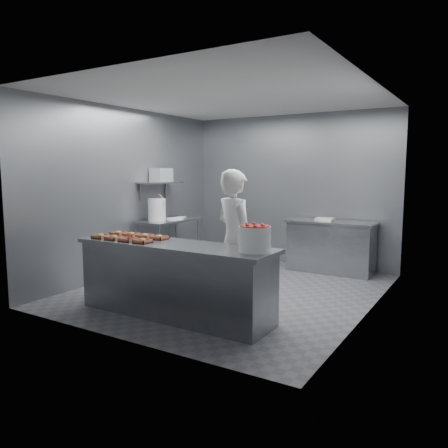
% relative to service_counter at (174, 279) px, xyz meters
% --- Properties ---
extents(floor, '(4.50, 4.50, 0.00)m').
position_rel_service_counter_xyz_m(floor, '(0.00, 1.35, -0.45)').
color(floor, '#4C4C51').
rests_on(floor, ground).
extents(ceiling, '(4.50, 4.50, 0.00)m').
position_rel_service_counter_xyz_m(ceiling, '(0.00, 1.35, 2.35)').
color(ceiling, white).
rests_on(ceiling, wall_back).
extents(wall_back, '(4.00, 0.04, 2.80)m').
position_rel_service_counter_xyz_m(wall_back, '(0.00, 3.60, 0.95)').
color(wall_back, slate).
rests_on(wall_back, ground).
extents(wall_left, '(0.04, 4.50, 2.80)m').
position_rel_service_counter_xyz_m(wall_left, '(-2.00, 1.35, 0.95)').
color(wall_left, slate).
rests_on(wall_left, ground).
extents(wall_right, '(0.04, 4.50, 2.80)m').
position_rel_service_counter_xyz_m(wall_right, '(2.00, 1.35, 0.95)').
color(wall_right, slate).
rests_on(wall_right, ground).
extents(service_counter, '(2.60, 0.70, 0.90)m').
position_rel_service_counter_xyz_m(service_counter, '(0.00, 0.00, 0.00)').
color(service_counter, slate).
rests_on(service_counter, ground).
extents(prep_table, '(0.60, 1.20, 0.90)m').
position_rel_service_counter_xyz_m(prep_table, '(-1.65, 1.95, 0.14)').
color(prep_table, slate).
rests_on(prep_table, ground).
extents(back_counter, '(1.50, 0.60, 0.90)m').
position_rel_service_counter_xyz_m(back_counter, '(0.90, 3.25, -0.00)').
color(back_counter, slate).
rests_on(back_counter, ground).
extents(wall_shelf, '(0.35, 0.90, 0.03)m').
position_rel_service_counter_xyz_m(wall_shelf, '(-1.82, 1.95, 1.10)').
color(wall_shelf, slate).
rests_on(wall_shelf, wall_left).
extents(tray_0, '(0.19, 0.18, 0.06)m').
position_rel_service_counter_xyz_m(tray_0, '(-1.08, -0.16, 0.47)').
color(tray_0, tan).
rests_on(tray_0, service_counter).
extents(tray_1, '(0.19, 0.18, 0.06)m').
position_rel_service_counter_xyz_m(tray_1, '(-0.84, -0.16, 0.47)').
color(tray_1, tan).
rests_on(tray_1, service_counter).
extents(tray_2, '(0.19, 0.18, 0.04)m').
position_rel_service_counter_xyz_m(tray_2, '(-0.59, -0.16, 0.47)').
color(tray_2, tan).
rests_on(tray_2, service_counter).
extents(tray_3, '(0.19, 0.18, 0.06)m').
position_rel_service_counter_xyz_m(tray_3, '(-0.36, -0.16, 0.47)').
color(tray_3, tan).
rests_on(tray_3, service_counter).
extents(tray_4, '(0.19, 0.18, 0.06)m').
position_rel_service_counter_xyz_m(tray_4, '(-1.08, 0.16, 0.47)').
color(tray_4, tan).
rests_on(tray_4, service_counter).
extents(tray_5, '(0.19, 0.18, 0.06)m').
position_rel_service_counter_xyz_m(tray_5, '(-0.84, 0.16, 0.47)').
color(tray_5, tan).
rests_on(tray_5, service_counter).
extents(tray_6, '(0.19, 0.18, 0.06)m').
position_rel_service_counter_xyz_m(tray_6, '(-0.60, 0.16, 0.47)').
color(tray_6, tan).
rests_on(tray_6, service_counter).
extents(tray_7, '(0.19, 0.18, 0.06)m').
position_rel_service_counter_xyz_m(tray_7, '(-0.36, 0.16, 0.47)').
color(tray_7, tan).
rests_on(tray_7, service_counter).
extents(worker, '(0.77, 0.66, 1.79)m').
position_rel_service_counter_xyz_m(worker, '(0.50, 0.60, 0.44)').
color(worker, white).
rests_on(worker, ground).
extents(strawberry_tub, '(0.35, 0.35, 0.29)m').
position_rel_service_counter_xyz_m(strawberry_tub, '(1.08, 0.03, 0.60)').
color(strawberry_tub, white).
rests_on(strawberry_tub, service_counter).
extents(glaze_bucket, '(0.32, 0.30, 0.47)m').
position_rel_service_counter_xyz_m(glaze_bucket, '(-1.70, 1.71, 0.65)').
color(glaze_bucket, white).
rests_on(glaze_bucket, prep_table).
extents(bucket_lid, '(0.42, 0.42, 0.02)m').
position_rel_service_counter_xyz_m(bucket_lid, '(-1.55, 2.02, 0.46)').
color(bucket_lid, white).
rests_on(bucket_lid, prep_table).
extents(rag, '(0.16, 0.15, 0.02)m').
position_rel_service_counter_xyz_m(rag, '(-1.63, 2.31, 0.46)').
color(rag, '#CCB28C').
rests_on(rag, prep_table).
extents(appliance, '(0.31, 0.35, 0.24)m').
position_rel_service_counter_xyz_m(appliance, '(-1.82, 1.98, 1.23)').
color(appliance, gray).
rests_on(appliance, wall_shelf).
extents(paper_stack, '(0.31, 0.23, 0.05)m').
position_rel_service_counter_xyz_m(paper_stack, '(0.78, 3.25, 0.47)').
color(paper_stack, silver).
rests_on(paper_stack, back_counter).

